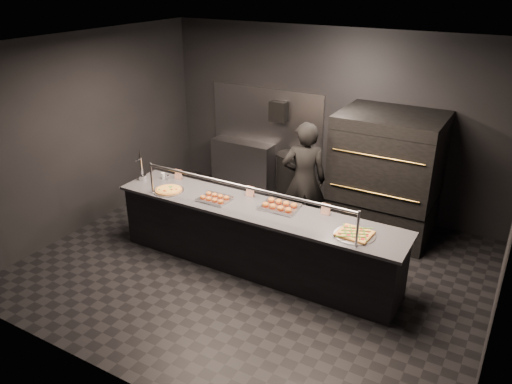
% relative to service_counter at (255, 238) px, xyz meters
% --- Properties ---
extents(room, '(6.04, 6.00, 3.00)m').
position_rel_service_counter_xyz_m(room, '(-0.02, 0.05, 1.03)').
color(room, black).
rests_on(room, ground).
extents(service_counter, '(4.10, 0.78, 1.37)m').
position_rel_service_counter_xyz_m(service_counter, '(0.00, 0.00, 0.00)').
color(service_counter, black).
rests_on(service_counter, ground).
extents(pizza_oven, '(1.50, 1.23, 1.91)m').
position_rel_service_counter_xyz_m(pizza_oven, '(1.20, 1.90, 0.50)').
color(pizza_oven, black).
rests_on(pizza_oven, ground).
extents(prep_shelf, '(1.20, 0.35, 0.90)m').
position_rel_service_counter_xyz_m(prep_shelf, '(-1.60, 2.32, -0.01)').
color(prep_shelf, '#99999E').
rests_on(prep_shelf, ground).
extents(towel_dispenser, '(0.30, 0.20, 0.35)m').
position_rel_service_counter_xyz_m(towel_dispenser, '(-0.90, 2.39, 1.09)').
color(towel_dispenser, black).
rests_on(towel_dispenser, room).
extents(fire_extinguisher, '(0.14, 0.14, 0.51)m').
position_rel_service_counter_xyz_m(fire_extinguisher, '(-0.35, 2.40, 0.60)').
color(fire_extinguisher, '#B2B2B7').
rests_on(fire_extinguisher, room).
extents(beer_tap, '(0.12, 0.18, 0.48)m').
position_rel_service_counter_xyz_m(beer_tap, '(-1.95, -0.01, 0.59)').
color(beer_tap, silver).
rests_on(beer_tap, service_counter).
extents(round_pizza, '(0.44, 0.44, 0.03)m').
position_rel_service_counter_xyz_m(round_pizza, '(-1.34, -0.15, 0.47)').
color(round_pizza, silver).
rests_on(round_pizza, service_counter).
extents(slider_tray_a, '(0.44, 0.33, 0.07)m').
position_rel_service_counter_xyz_m(slider_tray_a, '(-0.60, -0.07, 0.48)').
color(slider_tray_a, silver).
rests_on(slider_tray_a, service_counter).
extents(slider_tray_b, '(0.53, 0.42, 0.08)m').
position_rel_service_counter_xyz_m(slider_tray_b, '(0.29, 0.15, 0.49)').
color(slider_tray_b, silver).
rests_on(slider_tray_b, service_counter).
extents(square_pizza, '(0.50, 0.50, 0.05)m').
position_rel_service_counter_xyz_m(square_pizza, '(1.40, -0.07, 0.47)').
color(square_pizza, silver).
rests_on(square_pizza, service_counter).
extents(condiment_jar, '(0.14, 0.06, 0.09)m').
position_rel_service_counter_xyz_m(condiment_jar, '(-1.67, 0.17, 0.50)').
color(condiment_jar, silver).
rests_on(condiment_jar, service_counter).
extents(tent_cards, '(2.50, 0.04, 0.15)m').
position_rel_service_counter_xyz_m(tent_cards, '(-0.29, 0.28, 0.53)').
color(tent_cards, white).
rests_on(tent_cards, service_counter).
extents(trash_bin, '(0.53, 0.53, 0.88)m').
position_rel_service_counter_xyz_m(trash_bin, '(-0.53, 2.22, -0.02)').
color(trash_bin, black).
rests_on(trash_bin, ground).
extents(worker, '(0.79, 0.70, 1.83)m').
position_rel_service_counter_xyz_m(worker, '(0.17, 1.17, 0.45)').
color(worker, black).
rests_on(worker, ground).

